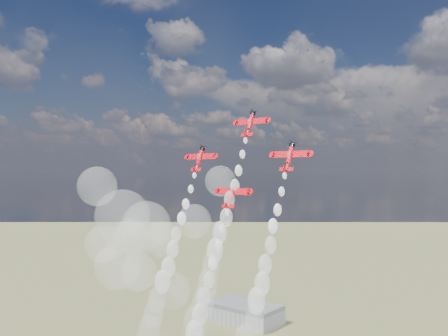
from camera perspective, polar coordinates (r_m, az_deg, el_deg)
hangar at (r=351.82m, az=2.53°, el=-17.00°), size 50.00×28.00×13.00m
plane_lead at (r=131.43m, az=3.18°, el=5.40°), size 10.91×5.20×7.35m
plane_left at (r=136.71m, az=-2.96°, el=1.16°), size 10.91×5.20×7.35m
plane_right at (r=119.20m, az=7.89°, el=1.40°), size 10.91×5.20×7.35m
plane_slot at (r=124.09m, az=0.95°, el=-3.09°), size 10.91×5.20×7.35m
smoke_trail_lead at (r=119.67m, az=-1.88°, el=-13.17°), size 6.11×22.90×47.91m
smoke_trail_left at (r=129.34m, az=-8.32°, el=-16.49°), size 5.37×22.54×47.73m
smoke_trail_right at (r=110.23m, az=2.96°, el=-19.40°), size 5.40×23.15×46.96m
drifted_smoke_cloud at (r=183.08m, az=-10.66°, el=-7.68°), size 61.16×33.79×54.20m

